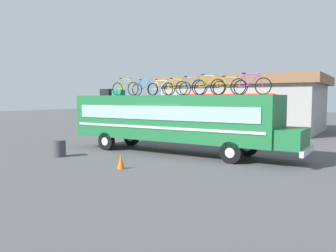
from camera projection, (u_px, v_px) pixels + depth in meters
ground_plane at (170, 153)px, 17.18m from camera, size 120.00×120.00×0.00m
bus at (174, 118)px, 16.93m from camera, size 12.05×2.49×2.92m
luggage_bag_1 at (107, 92)px, 19.44m from camera, size 0.68×0.43×0.39m
luggage_bag_2 at (118, 93)px, 19.03m from camera, size 0.66×0.41×0.32m
rooftop_bicycle_1 at (125, 88)px, 18.25m from camera, size 1.81×0.44×0.96m
rooftop_bicycle_2 at (144, 89)px, 18.04m from camera, size 1.68×0.44×0.88m
rooftop_bicycle_3 at (161, 88)px, 17.64m from camera, size 1.70×0.44×0.87m
rooftop_bicycle_4 at (176, 88)px, 16.97m from camera, size 1.71×0.44×0.89m
rooftop_bicycle_5 at (191, 87)px, 16.23m from camera, size 1.75×0.44×0.93m
rooftop_bicycle_6 at (208, 86)px, 15.46m from camera, size 1.69×0.44×0.97m
rooftop_bicycle_7 at (230, 87)px, 15.03m from camera, size 1.67×0.44×0.87m
rooftop_bicycle_8 at (250, 85)px, 14.40m from camera, size 1.82×0.44×0.96m
roadside_building at (244, 103)px, 29.48m from camera, size 13.27×8.65×4.57m
trash_bin at (59, 148)px, 16.01m from camera, size 0.61×0.61×0.79m
traffic_cone at (121, 162)px, 13.23m from camera, size 0.30×0.30×0.56m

